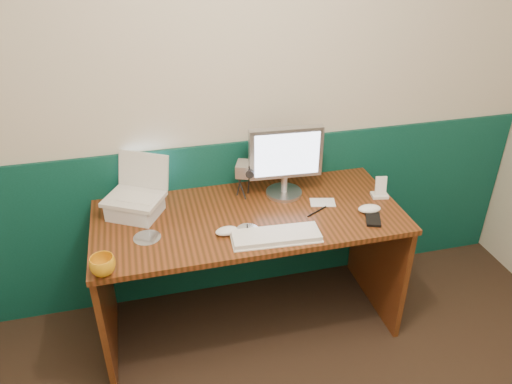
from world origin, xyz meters
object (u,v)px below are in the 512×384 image
object	(u,v)px
mug	(103,266)
camcorder	(243,180)
keyboard	(276,236)
monitor	(285,162)
laptop	(131,181)
desk	(249,271)

from	to	relation	value
mug	camcorder	xyz separation A→B (m)	(0.74, 0.50, 0.06)
keyboard	mug	size ratio (longest dim) A/B	3.79
monitor	keyboard	xyz separation A→B (m)	(-0.16, -0.40, -0.19)
mug	laptop	bearing A→B (deg)	71.11
laptop	camcorder	size ratio (longest dim) A/B	1.37
desk	camcorder	bearing A→B (deg)	85.54
desk	mug	world-z (taller)	mug
laptop	keyboard	size ratio (longest dim) A/B	0.66
laptop	mug	xyz separation A→B (m)	(-0.15, -0.45, -0.16)
desk	mug	distance (m)	0.89
desk	camcorder	distance (m)	0.52
camcorder	mug	bearing A→B (deg)	-124.34
laptop	camcorder	xyz separation A→B (m)	(0.58, 0.05, -0.10)
desk	camcorder	xyz separation A→B (m)	(0.02, 0.19, 0.48)
monitor	camcorder	world-z (taller)	monitor
desk	monitor	xyz separation A→B (m)	(0.24, 0.16, 0.57)
monitor	keyboard	world-z (taller)	monitor
laptop	mug	bearing A→B (deg)	-79.31
mug	keyboard	bearing A→B (deg)	4.99
desk	keyboard	bearing A→B (deg)	-72.12
laptop	desk	bearing A→B (deg)	15.60
monitor	camcorder	distance (m)	0.24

